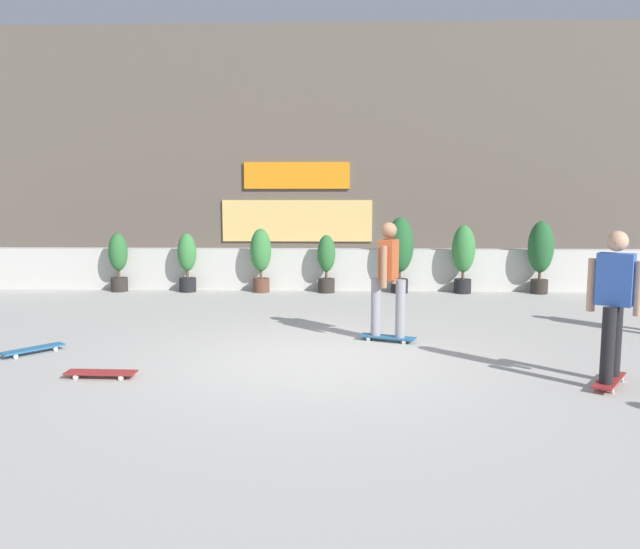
% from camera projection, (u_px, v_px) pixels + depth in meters
% --- Properties ---
extents(ground_plane, '(48.00, 48.00, 0.00)m').
position_uv_depth(ground_plane, '(316.00, 360.00, 7.88)').
color(ground_plane, '#B2AFA8').
extents(planter_wall, '(18.00, 0.40, 0.90)m').
position_uv_depth(planter_wall, '(327.00, 269.00, 13.77)').
color(planter_wall, beige).
rests_on(planter_wall, ground).
extents(building_backdrop, '(20.00, 2.08, 6.50)m').
position_uv_depth(building_backdrop, '(330.00, 153.00, 17.38)').
color(building_backdrop, '#60564C').
rests_on(building_backdrop, ground).
extents(potted_plant_0, '(0.40, 0.40, 1.27)m').
position_uv_depth(potted_plant_0, '(118.00, 260.00, 13.44)').
color(potted_plant_0, '#2D2823').
rests_on(potted_plant_0, ground).
extents(potted_plant_1, '(0.40, 0.40, 1.27)m').
position_uv_depth(potted_plant_1, '(187.00, 260.00, 13.39)').
color(potted_plant_1, black).
rests_on(potted_plant_1, ground).
extents(potted_plant_2, '(0.45, 0.45, 1.37)m').
position_uv_depth(potted_plant_2, '(261.00, 256.00, 13.33)').
color(potted_plant_2, brown).
rests_on(potted_plant_2, ground).
extents(potted_plant_3, '(0.38, 0.38, 1.24)m').
position_uv_depth(potted_plant_3, '(326.00, 261.00, 13.30)').
color(potted_plant_3, '#2D2823').
rests_on(potted_plant_3, ground).
extents(potted_plant_4, '(0.57, 0.57, 1.62)m').
position_uv_depth(potted_plant_4, '(400.00, 249.00, 13.21)').
color(potted_plant_4, black).
rests_on(potted_plant_4, ground).
extents(potted_plant_5, '(0.49, 0.49, 1.45)m').
position_uv_depth(potted_plant_5, '(463.00, 254.00, 13.18)').
color(potted_plant_5, black).
rests_on(potted_plant_5, ground).
extents(potted_plant_6, '(0.53, 0.53, 1.54)m').
position_uv_depth(potted_plant_6, '(541.00, 251.00, 13.12)').
color(potted_plant_6, '#2D2823').
rests_on(potted_plant_6, ground).
extents(skater_mid_plaza, '(0.82, 0.53, 1.70)m').
position_uv_depth(skater_mid_plaza, '(388.00, 276.00, 8.75)').
color(skater_mid_plaza, '#266699').
rests_on(skater_mid_plaza, ground).
extents(skater_foreground, '(0.61, 0.77, 1.70)m').
position_uv_depth(skater_foreground, '(614.00, 301.00, 6.68)').
color(skater_foreground, maroon).
rests_on(skater_foreground, ground).
extents(skateboard_near_camera, '(0.80, 0.22, 0.08)m').
position_uv_depth(skateboard_near_camera, '(101.00, 373.00, 7.08)').
color(skateboard_near_camera, maroon).
rests_on(skateboard_near_camera, ground).
extents(skateboard_aside, '(0.66, 0.75, 0.08)m').
position_uv_depth(skateboard_aside, '(33.00, 349.00, 8.17)').
color(skateboard_aside, '#266699').
rests_on(skateboard_aside, ground).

